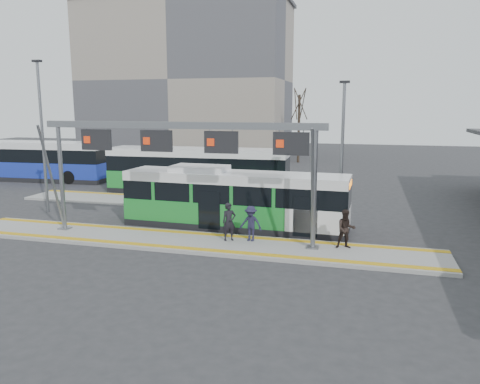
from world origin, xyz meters
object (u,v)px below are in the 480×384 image
(passenger_a, at_px, (229,222))
(passenger_c, at_px, (251,224))
(gantry, at_px, (180,146))
(passenger_b, at_px, (346,229))
(hero_bus, at_px, (234,200))

(passenger_a, distance_m, passenger_c, 0.96)
(gantry, height_order, passenger_b, gantry)
(hero_bus, height_order, passenger_b, hero_bus)
(gantry, height_order, passenger_a, gantry)
(gantry, bearing_deg, passenger_a, 5.51)
(passenger_b, height_order, passenger_c, passenger_b)
(hero_bus, distance_m, passenger_a, 2.87)
(gantry, height_order, passenger_c, gantry)
(gantry, relative_size, passenger_c, 8.29)
(passenger_b, bearing_deg, hero_bus, 140.58)
(passenger_b, bearing_deg, passenger_a, 167.69)
(passenger_a, bearing_deg, hero_bus, 67.10)
(gantry, relative_size, hero_bus, 1.16)
(gantry, xyz_separation_m, passenger_a, (2.14, 0.21, -3.30))
(gantry, xyz_separation_m, passenger_b, (7.17, 0.39, -3.33))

